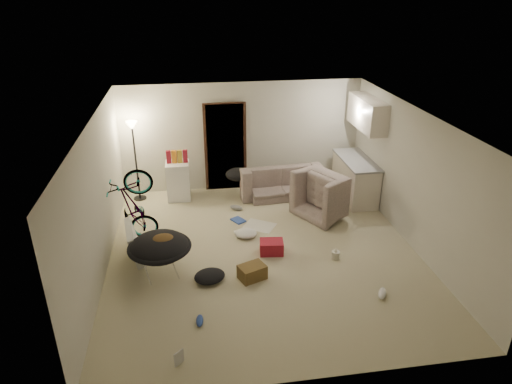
{
  "coord_description": "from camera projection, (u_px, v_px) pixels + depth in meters",
  "views": [
    {
      "loc": [
        -1.22,
        -7.01,
        4.47
      ],
      "look_at": [
        -0.05,
        0.6,
        0.93
      ],
      "focal_mm": 32.0,
      "sensor_mm": 36.0,
      "label": 1
    }
  ],
  "objects": [
    {
      "name": "saucer_chair",
      "position": [
        160.0,
        252.0,
        7.5
      ],
      "size": [
        1.04,
        1.04,
        0.74
      ],
      "color": "silver",
      "rests_on": "floor"
    },
    {
      "name": "wall_front",
      "position": [
        309.0,
        299.0,
        5.1
      ],
      "size": [
        5.5,
        0.02,
        2.5
      ],
      "primitive_type": "cube",
      "color": "beige",
      "rests_on": "floor"
    },
    {
      "name": "drink_case_a",
      "position": [
        252.0,
        272.0,
        7.53
      ],
      "size": [
        0.51,
        0.44,
        0.24
      ],
      "primitive_type": "cube",
      "rotation": [
        0.0,
        0.0,
        0.38
      ],
      "color": "brown",
      "rests_on": "floor"
    },
    {
      "name": "wall_left",
      "position": [
        97.0,
        200.0,
        7.43
      ],
      "size": [
        0.02,
        6.0,
        2.5
      ],
      "primitive_type": "cube",
      "color": "beige",
      "rests_on": "floor"
    },
    {
      "name": "shoe_4",
      "position": [
        382.0,
        293.0,
        7.13
      ],
      "size": [
        0.25,
        0.31,
        0.11
      ],
      "primitive_type": "ellipsoid",
      "rotation": [
        0.0,
        0.0,
        1.06
      ],
      "color": "white",
      "rests_on": "floor"
    },
    {
      "name": "armchair",
      "position": [
        331.0,
        197.0,
        9.63
      ],
      "size": [
        1.37,
        1.42,
        0.71
      ],
      "primitive_type": "imported",
      "rotation": [
        0.0,
        0.0,
        2.09
      ],
      "color": "#3A4139",
      "rests_on": "floor"
    },
    {
      "name": "sofa_drape",
      "position": [
        238.0,
        174.0,
        10.28
      ],
      "size": [
        0.57,
        0.48,
        0.28
      ],
      "primitive_type": "ellipsoid",
      "rotation": [
        0.0,
        0.0,
        0.03
      ],
      "color": "black",
      "rests_on": "sofa"
    },
    {
      "name": "shoe_2",
      "position": [
        200.0,
        321.0,
        6.56
      ],
      "size": [
        0.12,
        0.26,
        0.09
      ],
      "primitive_type": "ellipsoid",
      "rotation": [
        0.0,
        0.0,
        1.51
      ],
      "color": "#2C48A1",
      "rests_on": "floor"
    },
    {
      "name": "doorway",
      "position": [
        225.0,
        147.0,
        10.52
      ],
      "size": [
        0.85,
        0.1,
        2.04
      ],
      "primitive_type": "cube",
      "color": "black",
      "rests_on": "floor"
    },
    {
      "name": "book_white",
      "position": [
        241.0,
        234.0,
        8.9
      ],
      "size": [
        0.25,
        0.3,
        0.03
      ],
      "primitive_type": "cube",
      "rotation": [
        0.0,
        0.0,
        0.13
      ],
      "color": "silver",
      "rests_on": "floor"
    },
    {
      "name": "snack_box_3",
      "position": [
        185.0,
        156.0,
        10.02
      ],
      "size": [
        0.1,
        0.07,
        0.3
      ],
      "primitive_type": "cube",
      "rotation": [
        0.0,
        0.0,
        0.05
      ],
      "color": "maroon",
      "rests_on": "mini_fridge"
    },
    {
      "name": "door_trim",
      "position": [
        225.0,
        148.0,
        10.49
      ],
      "size": [
        0.97,
        0.04,
        2.1
      ],
      "primitive_type": "cube",
      "color": "#381F13",
      "rests_on": "floor"
    },
    {
      "name": "book_blue",
      "position": [
        238.0,
        220.0,
        9.4
      ],
      "size": [
        0.33,
        0.35,
        0.03
      ],
      "primitive_type": "cube",
      "rotation": [
        0.0,
        0.0,
        0.55
      ],
      "color": "#2C48A1",
      "rests_on": "floor"
    },
    {
      "name": "wall_right",
      "position": [
        415.0,
        180.0,
        8.19
      ],
      "size": [
        0.02,
        6.0,
        2.5
      ],
      "primitive_type": "cube",
      "color": "beige",
      "rests_on": "floor"
    },
    {
      "name": "juicer",
      "position": [
        336.0,
        254.0,
        8.09
      ],
      "size": [
        0.15,
        0.15,
        0.21
      ],
      "color": "beige",
      "rests_on": "floor"
    },
    {
      "name": "ceiling",
      "position": [
        265.0,
        118.0,
        7.28
      ],
      "size": [
        5.5,
        6.0,
        0.02
      ],
      "primitive_type": "cube",
      "color": "white",
      "rests_on": "wall_back"
    },
    {
      "name": "bicycle",
      "position": [
        136.0,
        222.0,
        8.52
      ],
      "size": [
        1.54,
        0.67,
        0.89
      ],
      "primitive_type": "imported",
      "rotation": [
        0.0,
        -0.17,
        1.57
      ],
      "color": "black",
      "rests_on": "floor"
    },
    {
      "name": "drink_case_b",
      "position": [
        272.0,
        247.0,
        8.25
      ],
      "size": [
        0.45,
        0.36,
        0.24
      ],
      "primitive_type": "cube",
      "rotation": [
        0.0,
        0.0,
        -0.12
      ],
      "color": "maroon",
      "rests_on": "floor"
    },
    {
      "name": "hoodie",
      "position": [
        162.0,
        242.0,
        7.4
      ],
      "size": [
        0.58,
        0.52,
        0.22
      ],
      "primitive_type": "ellipsoid",
      "rotation": [
        0.0,
        0.0,
        0.3
      ],
      "color": "#4C351A",
      "rests_on": "saucer_chair"
    },
    {
      "name": "sofa",
      "position": [
        279.0,
        183.0,
        10.52
      ],
      "size": [
        1.91,
        0.86,
        0.54
      ],
      "primitive_type": "imported",
      "rotation": [
        0.0,
        0.0,
        3.21
      ],
      "color": "#3A4139",
      "rests_on": "floor"
    },
    {
      "name": "mini_fridge",
      "position": [
        178.0,
        181.0,
        10.23
      ],
      "size": [
        0.51,
        0.51,
        0.86
      ],
      "primitive_type": "cube",
      "rotation": [
        0.0,
        0.0,
        -0.01
      ],
      "color": "white",
      "rests_on": "floor"
    },
    {
      "name": "counter_top",
      "position": [
        357.0,
        160.0,
        10.09
      ],
      "size": [
        0.64,
        1.54,
        0.04
      ],
      "primitive_type": "cube",
      "color": "gray",
      "rests_on": "kitchen_counter"
    },
    {
      "name": "snack_box_2",
      "position": [
        180.0,
        157.0,
        10.0
      ],
      "size": [
        0.11,
        0.09,
        0.3
      ],
      "primitive_type": "cube",
      "rotation": [
        0.0,
        0.0,
        0.22
      ],
      "color": "gold",
      "rests_on": "mini_fridge"
    },
    {
      "name": "shoe_1",
      "position": [
        236.0,
        208.0,
        9.84
      ],
      "size": [
        0.31,
        0.26,
        0.11
      ],
      "primitive_type": "ellipsoid",
      "rotation": [
        0.0,
        0.0,
        -0.56
      ],
      "color": "slate",
      "rests_on": "floor"
    },
    {
      "name": "tv_box",
      "position": [
        134.0,
        242.0,
        8.06
      ],
      "size": [
        0.37,
        0.92,
        0.6
      ],
      "primitive_type": "cube",
      "rotation": [
        0.0,
        -0.21,
        0.16
      ],
      "color": "silver",
      "rests_on": "floor"
    },
    {
      "name": "floor",
      "position": [
        264.0,
        252.0,
        8.33
      ],
      "size": [
        5.5,
        6.0,
        0.02
      ],
      "primitive_type": "cube",
      "color": "#BFB693",
      "rests_on": "ground"
    },
    {
      "name": "snack_box_0",
      "position": [
        169.0,
        157.0,
        9.97
      ],
      "size": [
        0.11,
        0.08,
        0.3
      ],
      "primitive_type": "cube",
      "rotation": [
        0.0,
        0.0,
        0.13
      ],
      "color": "maroon",
      "rests_on": "mini_fridge"
    },
    {
      "name": "floor_lamp",
      "position": [
        134.0,
        144.0,
        9.83
      ],
      "size": [
        0.28,
        0.28,
        1.81
      ],
      "color": "black",
      "rests_on": "floor"
    },
    {
      "name": "kitchen_counter",
      "position": [
        355.0,
        179.0,
        10.28
      ],
      "size": [
        0.6,
        1.5,
        0.88
      ],
      "primitive_type": "cube",
      "color": "beige",
      "rests_on": "floor"
    },
    {
      "name": "snack_box_1",
      "position": [
        174.0,
        157.0,
        9.99
      ],
      "size": [
        0.12,
        0.1,
        0.3
      ],
      "primitive_type": "cube",
      "rotation": [
        0.0,
        0.0,
        -0.3
      ],
      "color": "orange",
      "rests_on": "mini_fridge"
    },
    {
      "name": "clothes_lump_c",
      "position": [
        246.0,
        233.0,
        8.81
      ],
      "size": [
        0.52,
        0.48,
        0.13
      ],
      "primitive_type": "ellipsoid",
      "rotation": [
        0.0,
        0.0,
        -0.31
      ],
      "color": "silver",
      "rests_on": "floor"
    },
    {
      "name": "wall_back",
      "position": [
        242.0,
        136.0,
        10.51
      ],
      "size": [
        5.5,
        0.02,
        2.5
      ],
      "primitive_type": "cube",
      "color": "beige",
      "rests_on": "floor"
    },
    {
      "name": "book_asset",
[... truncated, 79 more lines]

